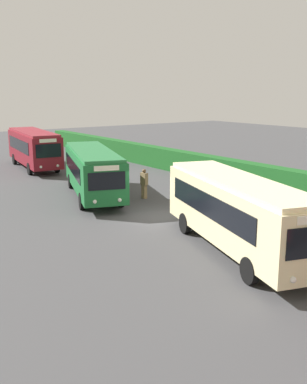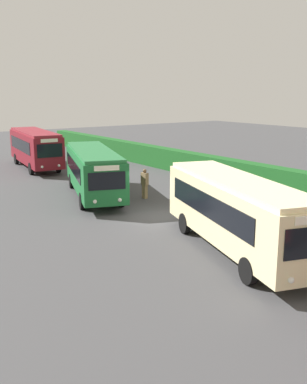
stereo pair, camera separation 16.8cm
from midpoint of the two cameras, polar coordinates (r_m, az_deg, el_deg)
name	(u,v)px [view 2 (the right image)]	position (r m, az deg, el deg)	size (l,w,h in m)	color
ground_plane	(159,217)	(25.00, 0.87, -3.14)	(115.17, 115.17, 0.00)	#424244
bus_maroon	(35,147)	(41.64, -14.53, 5.51)	(10.16, 3.76, 3.32)	maroon
bus_green	(94,170)	(29.64, -7.39, 2.81)	(10.31, 5.71, 3.09)	#19602D
bus_cream	(237,210)	(19.49, 10.65, -2.29)	(10.30, 5.34, 3.22)	beige
person_left	(145,183)	(29.03, -0.95, 1.15)	(0.51, 0.31, 1.91)	olive
hedge_row	(277,181)	(31.37, 15.42, 1.36)	(69.59, 1.15, 1.81)	#1C5720
traffic_cone	(242,200)	(28.04, 11.23, -1.00)	(0.36, 0.36, 0.60)	orange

